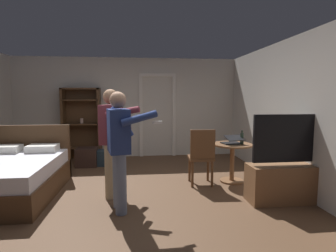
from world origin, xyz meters
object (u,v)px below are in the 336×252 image
(person_striped_shirt, at_px, (112,136))
(tv_flatscreen, at_px, (290,177))
(bed, at_px, (9,176))
(laptop, at_px, (232,141))
(suitcase_dark, at_px, (87,157))
(bookshelf, at_px, (82,121))
(suitcase_small, at_px, (100,158))
(side_table, at_px, (232,156))
(wooden_chair, at_px, (201,155))
(bottle_on_table, at_px, (242,138))
(person_blue_shirt, at_px, (120,143))

(person_striped_shirt, bearing_deg, tv_flatscreen, -10.96)
(bed, height_order, tv_flatscreen, tv_flatscreen)
(laptop, relative_size, suitcase_dark, 0.83)
(bookshelf, relative_size, person_striped_shirt, 1.06)
(tv_flatscreen, bearing_deg, suitcase_small, 141.61)
(bookshelf, bearing_deg, bed, -104.74)
(side_table, bearing_deg, person_striped_shirt, -167.04)
(bookshelf, relative_size, wooden_chair, 1.77)
(bed, bearing_deg, laptop, 3.56)
(wooden_chair, height_order, suitcase_dark, wooden_chair)
(side_table, relative_size, suitcase_dark, 1.54)
(tv_flatscreen, relative_size, person_striped_shirt, 0.78)
(bottle_on_table, height_order, person_blue_shirt, person_blue_shirt)
(bed, bearing_deg, side_table, 4.19)
(side_table, relative_size, laptop, 1.86)
(side_table, relative_size, bottle_on_table, 2.83)
(person_blue_shirt, distance_m, suitcase_dark, 2.70)
(bookshelf, height_order, side_table, bookshelf)
(laptop, distance_m, wooden_chair, 0.62)
(tv_flatscreen, distance_m, suitcase_small, 3.94)
(laptop, relative_size, bottle_on_table, 1.52)
(bed, height_order, person_blue_shirt, person_blue_shirt)
(bookshelf, distance_m, tv_flatscreen, 4.80)
(bookshelf, relative_size, bottle_on_table, 7.05)
(bed, relative_size, laptop, 5.10)
(bed, distance_m, tv_flatscreen, 4.29)
(wooden_chair, bearing_deg, laptop, 9.42)
(side_table, height_order, laptop, laptop)
(tv_flatscreen, bearing_deg, person_blue_shirt, -178.89)
(wooden_chair, bearing_deg, suitcase_dark, 145.08)
(bed, bearing_deg, bookshelf, 75.26)
(wooden_chair, distance_m, suitcase_small, 2.54)
(bed, height_order, side_table, bed)
(bookshelf, height_order, suitcase_dark, bookshelf)
(tv_flatscreen, height_order, side_table, tv_flatscreen)
(tv_flatscreen, relative_size, wooden_chair, 1.31)
(side_table, relative_size, suitcase_small, 1.26)
(person_striped_shirt, bearing_deg, person_blue_shirt, -75.00)
(bottle_on_table, relative_size, suitcase_dark, 0.54)
(suitcase_small, bearing_deg, person_striped_shirt, -70.60)
(bookshelf, xyz_separation_m, person_blue_shirt, (1.13, -3.18, -0.03))
(bed, height_order, laptop, bed)
(wooden_chair, relative_size, suitcase_small, 1.78)
(laptop, xyz_separation_m, suitcase_small, (-2.52, 1.50, -0.58))
(bookshelf, distance_m, person_striped_shirt, 2.80)
(tv_flatscreen, relative_size, bottle_on_table, 5.20)
(tv_flatscreen, xyz_separation_m, person_striped_shirt, (-2.61, 0.51, 0.58))
(bookshelf, distance_m, side_table, 3.77)
(suitcase_small, bearing_deg, suitcase_dark, -166.01)
(bookshelf, distance_m, laptop, 3.75)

